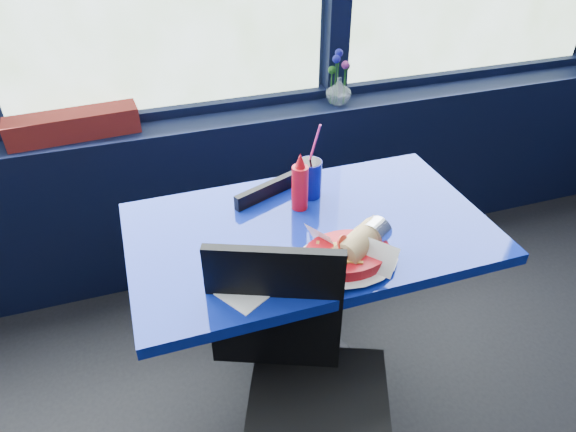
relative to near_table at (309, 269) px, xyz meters
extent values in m
cube|color=black|center=(-0.30, 0.87, -0.17)|extent=(5.00, 0.26, 0.80)
cube|color=black|center=(-0.30, 0.95, 0.24)|extent=(4.80, 0.08, 0.06)
cylinder|color=black|center=(0.00, 0.00, -0.55)|extent=(0.44, 0.44, 0.03)
cylinder|color=black|center=(0.00, 0.00, -0.23)|extent=(0.12, 0.12, 0.68)
cube|color=#0D2197|center=(0.00, 0.00, 0.16)|extent=(1.20, 0.70, 0.04)
cube|color=black|center=(-0.13, -0.45, -0.13)|extent=(0.54, 0.54, 0.04)
cube|color=black|center=(-0.21, -0.27, 0.12)|extent=(0.37, 0.18, 0.45)
cylinder|color=black|center=(-0.23, -0.22, -0.36)|extent=(0.02, 0.02, 0.42)
cylinder|color=black|center=(0.10, -0.35, -0.36)|extent=(0.02, 0.02, 0.42)
cube|color=black|center=(0.02, 0.40, -0.18)|extent=(0.48, 0.48, 0.03)
cube|color=black|center=(-0.05, 0.24, 0.04)|extent=(0.33, 0.16, 0.40)
cylinder|color=black|center=(0.10, 0.60, -0.38)|extent=(0.02, 0.02, 0.37)
cylinder|color=black|center=(0.22, 0.32, -0.38)|extent=(0.02, 0.02, 0.37)
cylinder|color=black|center=(-0.19, 0.48, -0.38)|extent=(0.02, 0.02, 0.37)
cylinder|color=black|center=(-0.07, 0.20, -0.38)|extent=(0.02, 0.02, 0.37)
cube|color=maroon|center=(-0.73, 0.86, 0.28)|extent=(0.53, 0.17, 0.11)
imported|color=silver|center=(0.45, 0.83, 0.29)|extent=(0.16, 0.16, 0.12)
cylinder|color=#1E5919|center=(0.43, 0.83, 0.33)|extent=(0.01, 0.01, 0.20)
sphere|color=#1B1BA2|center=(0.43, 0.83, 0.45)|extent=(0.04, 0.04, 0.04)
cylinder|color=#1E5919|center=(0.47, 0.82, 0.32)|extent=(0.01, 0.01, 0.17)
sphere|color=#C33992|center=(0.47, 0.82, 0.42)|extent=(0.04, 0.04, 0.04)
cylinder|color=#1E5919|center=(0.45, 0.85, 0.34)|extent=(0.01, 0.01, 0.22)
sphere|color=#1B1BA2|center=(0.45, 0.85, 0.47)|extent=(0.04, 0.04, 0.04)
cylinder|color=#1E5919|center=(0.42, 0.84, 0.31)|extent=(0.01, 0.01, 0.15)
sphere|color=#1E5919|center=(0.42, 0.84, 0.39)|extent=(0.04, 0.04, 0.04)
cylinder|color=#1E5919|center=(0.48, 0.84, 0.31)|extent=(0.01, 0.01, 0.16)
sphere|color=#1E5919|center=(0.48, 0.84, 0.41)|extent=(0.04, 0.04, 0.04)
cylinder|color=red|center=(0.04, -0.21, 0.21)|extent=(0.31, 0.31, 0.05)
cylinder|color=white|center=(0.04, -0.21, 0.20)|extent=(0.29, 0.29, 0.00)
cylinder|color=white|center=(0.15, -0.17, 0.24)|extent=(0.10, 0.11, 0.09)
sphere|color=#552B1D|center=(0.03, -0.22, 0.25)|extent=(0.06, 0.06, 0.06)
cylinder|color=red|center=(0.02, -0.22, 0.27)|extent=(0.06, 0.06, 0.01)
cylinder|color=red|center=(0.01, 0.12, 0.26)|extent=(0.06, 0.06, 0.16)
cone|color=red|center=(0.01, 0.12, 0.37)|extent=(0.04, 0.04, 0.05)
cylinder|color=navy|center=(0.07, 0.19, 0.25)|extent=(0.09, 0.09, 0.14)
cylinder|color=black|center=(0.07, 0.19, 0.32)|extent=(0.08, 0.08, 0.01)
cylinder|color=#FF3596|center=(0.08, 0.19, 0.38)|extent=(0.03, 0.07, 0.19)
cube|color=white|center=(-0.28, -0.22, 0.18)|extent=(0.21, 0.21, 0.00)
camera|label=1|loc=(-0.51, -1.29, 1.20)|focal=32.00mm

